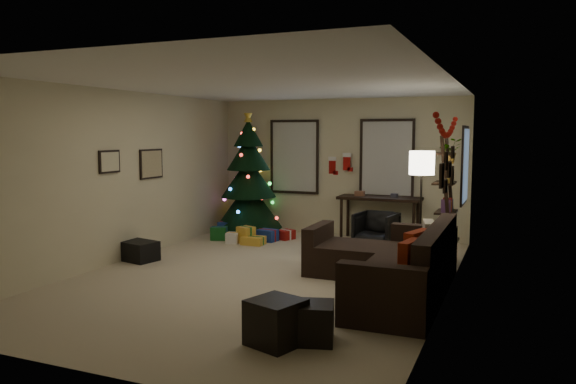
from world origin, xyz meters
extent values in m
plane|color=#BBAB8D|center=(0.00, 0.00, 0.00)|extent=(7.00, 7.00, 0.00)
plane|color=white|center=(0.00, 0.00, 2.70)|extent=(7.00, 7.00, 0.00)
plane|color=beige|center=(0.00, 3.50, 1.35)|extent=(5.00, 0.00, 5.00)
plane|color=beige|center=(0.00, -3.50, 1.35)|extent=(5.00, 0.00, 5.00)
plane|color=beige|center=(-2.50, 0.00, 1.35)|extent=(0.00, 7.00, 7.00)
plane|color=beige|center=(2.50, 0.00, 1.35)|extent=(0.00, 7.00, 7.00)
cube|color=#728CB2|center=(-0.95, 3.47, 1.55)|extent=(0.94, 0.02, 1.35)
cube|color=beige|center=(-0.95, 3.47, 1.55)|extent=(0.94, 0.03, 1.35)
cube|color=#728CB2|center=(0.95, 3.47, 1.55)|extent=(0.94, 0.02, 1.35)
cube|color=beige|center=(0.95, 3.47, 1.55)|extent=(0.94, 0.03, 1.35)
cube|color=#728CB2|center=(2.47, 2.55, 1.50)|extent=(0.05, 0.27, 1.17)
cube|color=beige|center=(2.47, 2.55, 1.50)|extent=(0.05, 0.45, 1.17)
cylinder|color=black|center=(-1.74, 2.96, 0.15)|extent=(0.10, 0.10, 0.30)
cone|color=black|center=(-1.74, 2.96, 0.60)|extent=(1.35, 1.35, 0.94)
cone|color=black|center=(-1.74, 2.96, 1.14)|extent=(1.11, 1.11, 0.80)
cone|color=black|center=(-1.74, 2.96, 1.64)|extent=(0.88, 0.88, 0.70)
cone|color=black|center=(-1.74, 2.96, 2.04)|extent=(0.60, 0.60, 0.55)
cylinder|color=maroon|center=(-1.74, 2.96, 0.02)|extent=(1.09, 1.09, 0.04)
cube|color=navy|center=(-1.05, 2.35, 0.11)|extent=(0.35, 0.28, 0.22)
cube|color=gold|center=(-1.35, 2.05, 0.15)|extent=(0.28, 0.25, 0.30)
cube|color=maroon|center=(-0.80, 2.65, 0.09)|extent=(0.25, 0.30, 0.18)
cube|color=#14591E|center=(-1.95, 2.10, 0.12)|extent=(0.30, 0.22, 0.25)
cube|color=silver|center=(-1.55, 1.90, 0.10)|extent=(0.22, 0.22, 0.20)
cube|color=navy|center=(-2.05, 2.55, 0.14)|extent=(0.26, 0.26, 0.28)
cube|color=gold|center=(-1.15, 1.95, 0.07)|extent=(0.40, 0.30, 0.15)
cube|color=maroon|center=(-1.65, 2.78, 0.12)|extent=(0.35, 0.25, 0.25)
cube|color=black|center=(2.03, -0.19, 0.22)|extent=(0.94, 2.49, 0.44)
cube|color=black|center=(2.40, -0.19, 0.67)|extent=(0.20, 2.49, 0.46)
cube|color=black|center=(2.03, -1.53, 0.34)|extent=(0.94, 0.20, 0.69)
cube|color=black|center=(2.03, 1.16, 0.34)|extent=(0.94, 0.20, 0.69)
cube|color=black|center=(1.12, 0.59, 0.22)|extent=(0.88, 0.94, 0.44)
cube|color=black|center=(0.59, 0.59, 0.34)|extent=(0.18, 0.94, 0.69)
cube|color=maroon|center=(2.21, -0.98, 0.64)|extent=(0.19, 0.44, 0.43)
cube|color=maroon|center=(2.21, -0.48, 0.64)|extent=(0.26, 0.50, 0.48)
cube|color=#BDB299|center=(2.21, 0.40, 0.63)|extent=(0.23, 0.49, 0.47)
cube|color=black|center=(1.18, -2.30, 0.22)|extent=(0.59, 0.59, 0.44)
cube|color=black|center=(1.49, -2.10, 0.19)|extent=(0.50, 0.50, 0.38)
cube|color=black|center=(0.88, 3.22, 0.81)|extent=(1.55, 0.55, 0.06)
cylinder|color=black|center=(0.20, 3.00, 0.39)|extent=(0.06, 0.06, 0.78)
cylinder|color=black|center=(0.20, 3.44, 0.39)|extent=(0.06, 0.06, 0.78)
cylinder|color=black|center=(1.56, 3.00, 0.39)|extent=(0.06, 0.06, 0.78)
cylinder|color=black|center=(1.56, 3.44, 0.39)|extent=(0.06, 0.06, 0.78)
imported|color=black|center=(0.98, 2.57, 0.32)|extent=(0.70, 0.67, 0.64)
cube|color=black|center=(2.32, 1.37, 1.00)|extent=(0.05, 0.05, 1.99)
cube|color=black|center=(2.32, 1.90, 1.00)|extent=(0.05, 0.05, 1.99)
cube|color=black|center=(2.29, 1.63, 0.39)|extent=(0.30, 0.55, 0.03)
cube|color=black|center=(2.29, 1.63, 0.83)|extent=(0.30, 0.55, 0.03)
cube|color=black|center=(2.29, 1.63, 1.27)|extent=(0.30, 0.55, 0.03)
cube|color=black|center=(2.29, 1.63, 1.72)|extent=(0.30, 0.55, 0.03)
imported|color=#4C4C4C|center=(2.30, 1.68, 1.81)|extent=(0.58, 0.56, 0.50)
cylinder|color=black|center=(1.95, 1.33, 0.02)|extent=(0.31, 0.31, 0.03)
cylinder|color=black|center=(1.95, 1.33, 0.77)|extent=(0.03, 0.03, 1.48)
cylinder|color=white|center=(1.95, 1.33, 1.59)|extent=(0.37, 0.37, 0.35)
cube|color=black|center=(-2.48, 0.76, 1.51)|extent=(0.04, 0.60, 0.50)
cube|color=tan|center=(-2.48, 0.76, 1.51)|extent=(0.01, 0.54, 0.45)
cube|color=black|center=(-2.48, -0.28, 1.60)|extent=(0.04, 0.45, 0.35)
cube|color=beige|center=(-2.48, -0.28, 1.60)|extent=(0.01, 0.41, 0.31)
cube|color=black|center=(2.48, -0.60, 1.55)|extent=(0.03, 0.22, 0.28)
cube|color=black|center=(2.48, -0.25, 1.70)|extent=(0.03, 0.18, 0.22)
cube|color=black|center=(2.48, -0.25, 1.40)|extent=(0.03, 0.20, 0.16)
cube|color=black|center=(2.48, 0.10, 1.58)|extent=(0.03, 0.26, 0.20)
cube|color=black|center=(2.48, 0.45, 1.48)|extent=(0.03, 0.18, 0.24)
cube|color=black|center=(2.48, 0.45, 1.78)|extent=(0.03, 0.16, 0.16)
cube|color=#990F0C|center=(-0.15, 3.51, 1.37)|extent=(0.14, 0.04, 0.30)
cube|color=white|center=(-0.15, 3.51, 1.52)|extent=(0.16, 0.05, 0.08)
cube|color=#990F0C|center=(-0.08, 3.51, 1.24)|extent=(0.10, 0.04, 0.08)
cube|color=#990F0C|center=(0.18, 3.40, 1.46)|extent=(0.14, 0.04, 0.30)
cube|color=white|center=(0.18, 3.40, 1.61)|extent=(0.16, 0.05, 0.08)
cube|color=#990F0C|center=(0.25, 3.40, 1.33)|extent=(0.10, 0.04, 0.08)
cube|color=black|center=(-2.30, 0.10, 0.16)|extent=(0.70, 0.55, 0.31)
camera|label=1|loc=(3.27, -7.02, 2.02)|focal=34.59mm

